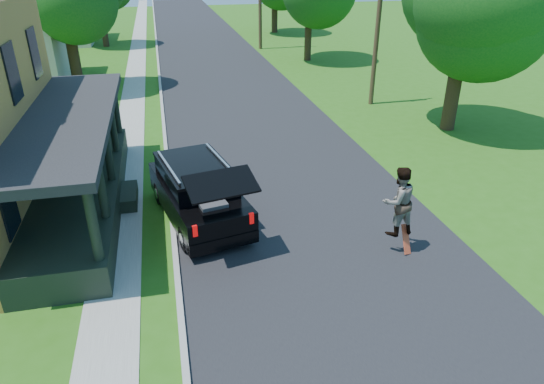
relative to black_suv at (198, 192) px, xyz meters
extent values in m
plane|color=#275B12|center=(3.20, -4.42, -0.91)|extent=(140.00, 140.00, 0.00)
cube|color=black|center=(3.20, 15.58, -0.91)|extent=(8.00, 120.00, 0.02)
cube|color=gray|center=(-0.85, 15.58, -0.91)|extent=(0.15, 120.00, 0.12)
cube|color=gray|center=(-2.40, 15.58, -0.91)|extent=(1.30, 120.00, 0.03)
cube|color=black|center=(-3.60, 1.58, -0.46)|extent=(2.40, 10.00, 0.90)
cube|color=black|center=(-3.60, 1.58, 2.09)|extent=(2.60, 10.30, 0.25)
cube|color=#AFA89B|center=(-10.30, 35.58, 1.59)|extent=(8.00, 8.00, 5.00)
cube|color=black|center=(0.00, 0.00, -0.22)|extent=(2.88, 4.97, 0.90)
cube|color=black|center=(-0.03, 0.16, 0.50)|extent=(2.36, 3.20, 0.58)
cube|color=black|center=(-0.03, 0.16, 0.82)|extent=(2.42, 3.30, 0.08)
cube|color=black|center=(0.47, -2.23, 1.27)|extent=(1.97, 1.32, 0.40)
cube|color=#37383D|center=(0.29, -1.37, 0.10)|extent=(0.86, 0.78, 0.48)
cube|color=silver|center=(-0.80, 0.00, 0.92)|extent=(0.59, 2.53, 0.06)
cube|color=silver|center=(0.74, 0.32, 0.92)|extent=(0.59, 2.53, 0.06)
cube|color=#990505|center=(-0.29, -2.42, 0.10)|extent=(0.14, 0.09, 0.32)
cube|color=#990505|center=(1.24, -2.10, 0.10)|extent=(0.14, 0.09, 0.32)
cylinder|color=black|center=(-1.15, 1.33, -0.55)|extent=(0.40, 0.76, 0.72)
cylinder|color=black|center=(0.52, 1.69, -0.55)|extent=(0.40, 0.76, 0.72)
cylinder|color=black|center=(-0.52, -1.68, -0.55)|extent=(0.40, 0.76, 0.72)
cylinder|color=black|center=(1.15, -1.33, -0.55)|extent=(0.40, 0.76, 0.72)
imported|color=black|center=(5.07, -2.92, 0.59)|extent=(1.05, 0.87, 1.95)
cube|color=#A42C0E|center=(5.34, -3.11, -0.51)|extent=(0.22, 0.51, 0.77)
cylinder|color=black|center=(-5.51, 16.86, 0.78)|extent=(0.84, 0.84, 3.38)
cylinder|color=black|center=(-5.09, 32.03, 0.61)|extent=(0.68, 0.68, 3.03)
cylinder|color=black|center=(12.03, 5.93, 0.74)|extent=(0.67, 0.67, 3.29)
sphere|color=#24621A|center=(12.03, 5.93, 4.30)|extent=(6.03, 6.03, 5.74)
cylinder|color=black|center=(10.20, 22.53, 0.80)|extent=(0.53, 0.53, 3.43)
cylinder|color=black|center=(10.94, 36.59, 0.77)|extent=(0.76, 0.76, 3.35)
cylinder|color=#402C1D|center=(10.20, 10.54, 3.31)|extent=(0.29, 0.29, 8.43)
camera|label=1|loc=(-0.74, -13.26, 6.55)|focal=32.00mm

